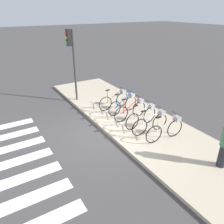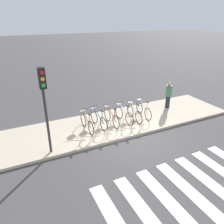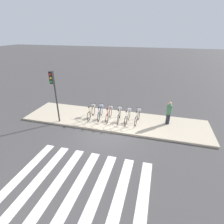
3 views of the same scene
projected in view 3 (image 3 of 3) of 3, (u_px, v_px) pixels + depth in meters
The scene contains 10 objects.
ground_plane at pixel (108, 132), 11.11m from camera, with size 120.00×120.00×0.00m, color #423F3F.
sidewalk at pixel (114, 120), 12.47m from camera, with size 12.84×3.18×0.12m.
parked_bicycle_0 at pixel (92, 112), 12.59m from camera, with size 0.46×1.65×1.01m.
parked_bicycle_1 at pixel (100, 112), 12.50m from camera, with size 0.46×1.64×1.01m.
parked_bicycle_2 at pixel (109, 114), 12.28m from camera, with size 0.46×1.65×1.01m.
parked_bicycle_3 at pixel (119, 115), 12.12m from camera, with size 0.46×1.64×1.01m.
parked_bicycle_4 at pixel (128, 116), 11.94m from camera, with size 0.46×1.65×1.01m.
parked_bicycle_5 at pixel (138, 116), 11.89m from camera, with size 0.46×1.64×1.01m.
pedestrian at pixel (169, 113), 11.55m from camera, with size 0.34×0.34×1.59m.
traffic_light at pixel (54, 87), 11.06m from camera, with size 0.24×0.40×3.51m.
Camera 3 is at (2.78, -9.08, 5.92)m, focal length 28.00 mm.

